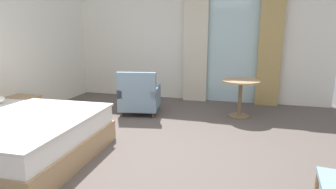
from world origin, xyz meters
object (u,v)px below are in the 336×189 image
Objects in this scene: bed at (4,135)px; nightstand at (23,109)px; armchair_by_window at (140,97)px; round_cafe_table at (240,90)px.

nightstand is at bearing 125.21° from bed.
armchair_by_window is (1.85, 1.05, 0.10)m from nightstand.
bed is at bearing -112.23° from armchair_by_window.
nightstand is 2.13m from armchair_by_window.
armchair_by_window is at bearing 67.77° from bed.
round_cafe_table is at bearing 42.46° from bed.
armchair_by_window reaches higher than round_cafe_table.
bed reaches higher than nightstand.
nightstand is (-0.90, 1.28, -0.06)m from bed.
armchair_by_window is at bearing -171.09° from round_cafe_table.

